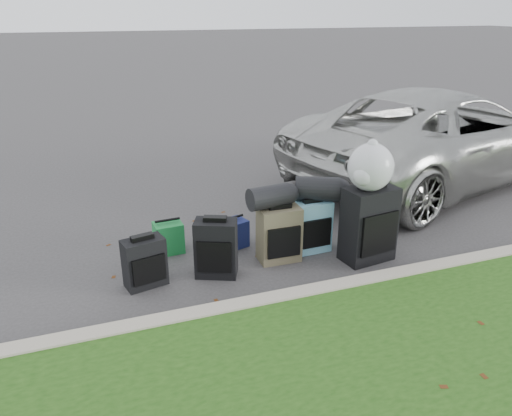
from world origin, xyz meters
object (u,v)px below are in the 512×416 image
object	(u,v)px
suitcase_teal	(311,226)
tote_navy	(233,234)
suitcase_olive	(279,234)
suitcase_large_black_right	(369,224)
suv	(440,135)
suitcase_small_black	(145,263)
tote_green	(169,238)
suitcase_large_black_left	(216,248)

from	to	relation	value
suitcase_teal	tote_navy	bearing A→B (deg)	152.00
suitcase_olive	suitcase_large_black_right	xyz separation A→B (m)	(0.94, -0.32, 0.11)
suv	suitcase_small_black	world-z (taller)	suv
suv	tote_green	distance (m)	4.84
tote_navy	suitcase_large_black_right	bearing A→B (deg)	-48.54
suitcase_small_black	suv	bearing A→B (deg)	7.16
suv	tote_navy	size ratio (longest dim) A/B	16.13
suitcase_large_black_left	tote_navy	size ratio (longest dim) A/B	1.88
suitcase_large_black_left	tote_navy	distance (m)	0.71
suitcase_olive	suitcase_large_black_right	size ratio (longest dim) A/B	0.74
suitcase_large_black_right	tote_green	xyz separation A→B (m)	(-2.07, 0.94, -0.25)
suitcase_teal	tote_navy	distance (m)	0.93
suitcase_small_black	suitcase_olive	xyz separation A→B (m)	(1.50, 0.06, 0.06)
suv	suitcase_large_black_right	xyz separation A→B (m)	(-2.59, -2.08, -0.32)
suitcase_small_black	tote_green	world-z (taller)	suitcase_small_black
suv	tote_green	world-z (taller)	suv
suv	suitcase_large_black_left	distance (m)	4.69
suitcase_olive	tote_green	world-z (taller)	suitcase_olive
suitcase_large_black_left	suitcase_large_black_right	bearing A→B (deg)	15.94
suitcase_teal	suitcase_small_black	bearing A→B (deg)	-177.68
suitcase_large_black_left	suitcase_small_black	bearing A→B (deg)	-159.25
suitcase_teal	suitcase_large_black_left	bearing A→B (deg)	-173.24
suitcase_small_black	suitcase_teal	size ratio (longest dim) A/B	0.85
suitcase_large_black_right	tote_navy	distance (m)	1.58
tote_green	suitcase_teal	bearing A→B (deg)	-21.97
suitcase_teal	tote_navy	size ratio (longest dim) A/B	1.84
suv	suitcase_large_black_left	bearing A→B (deg)	98.20
tote_green	suitcase_large_black_right	bearing A→B (deg)	-27.93
suitcase_large_black_right	tote_green	bearing A→B (deg)	148.00
suitcase_olive	suitcase_teal	world-z (taller)	suitcase_olive
suv	suitcase_small_black	bearing A→B (deg)	94.67
suitcase_large_black_left	tote_green	size ratio (longest dim) A/B	1.73
suitcase_large_black_left	tote_navy	bearing A→B (deg)	81.35
suv	suitcase_large_black_left	world-z (taller)	suv
suitcase_small_black	suitcase_teal	world-z (taller)	suitcase_teal
suv	suitcase_large_black_left	xyz separation A→B (m)	(-4.29, -1.85, -0.43)
suitcase_olive	suitcase_large_black_right	bearing A→B (deg)	-17.47
suitcase_teal	tote_green	world-z (taller)	suitcase_teal
suitcase_large_black_left	suitcase_large_black_right	world-z (taller)	suitcase_large_black_right
suitcase_small_black	tote_green	xyz separation A→B (m)	(0.37, 0.67, -0.08)
suv	suitcase_olive	distance (m)	3.97
suitcase_large_black_right	suitcase_small_black	bearing A→B (deg)	166.11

